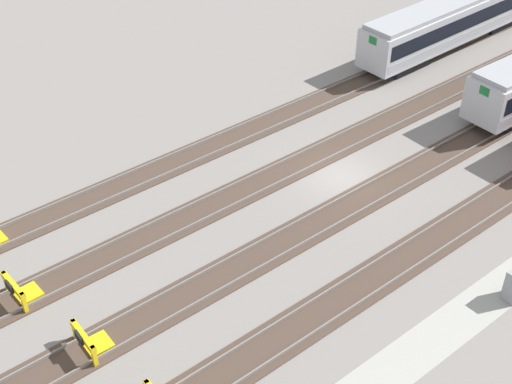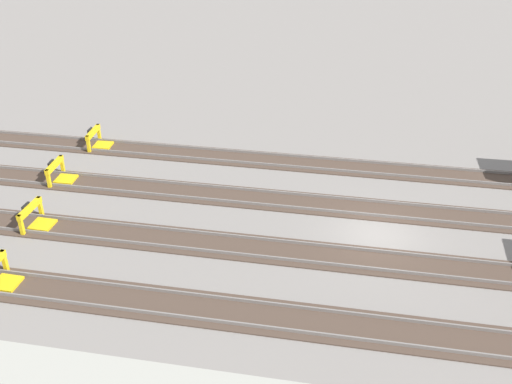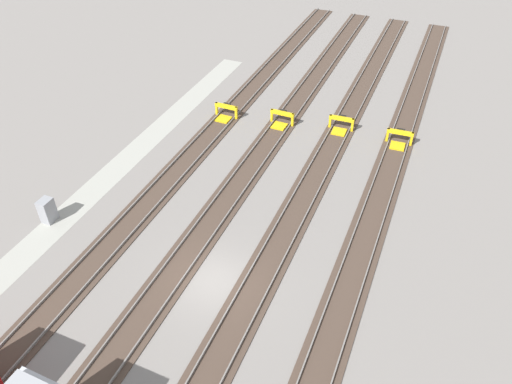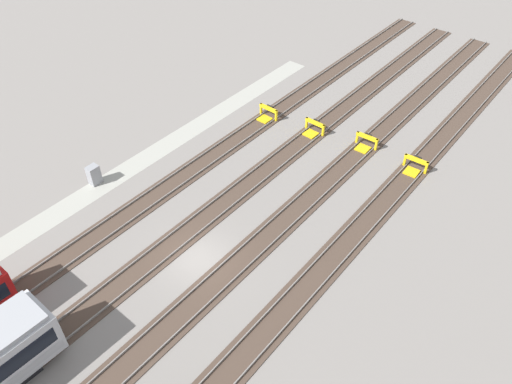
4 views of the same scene
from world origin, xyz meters
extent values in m
plane|color=gray|center=(0.00, 0.00, 0.00)|extent=(400.00, 400.00, 0.00)
cube|color=#9E9E93|center=(0.00, -11.12, 0.00)|extent=(54.00, 2.00, 0.01)
cube|color=#47382D|center=(0.00, -6.95, 0.03)|extent=(90.00, 2.24, 0.06)
cube|color=slate|center=(0.00, -6.23, 0.14)|extent=(90.00, 0.07, 0.15)
cube|color=slate|center=(0.00, -7.67, 0.14)|extent=(90.00, 0.07, 0.15)
cube|color=#47382D|center=(0.00, -2.32, 0.03)|extent=(90.00, 2.24, 0.06)
cube|color=slate|center=(0.00, -1.60, 0.14)|extent=(90.00, 0.07, 0.15)
cube|color=slate|center=(0.00, -3.03, 0.14)|extent=(90.00, 0.07, 0.15)
cube|color=#47382D|center=(0.00, 2.32, 0.03)|extent=(90.00, 2.24, 0.06)
cube|color=slate|center=(0.00, 3.03, 0.14)|extent=(90.00, 0.07, 0.15)
cube|color=slate|center=(0.00, 1.60, 0.14)|extent=(90.00, 0.07, 0.15)
cube|color=#47382D|center=(0.00, 6.95, 0.03)|extent=(90.00, 2.24, 0.06)
cube|color=slate|center=(0.00, 7.67, 0.14)|extent=(90.00, 0.07, 0.15)
cube|color=slate|center=(0.00, 6.23, 0.14)|extent=(90.00, 0.07, 0.15)
cube|color=#1E843D|center=(9.47, -2.13, 3.05)|extent=(0.10, 0.70, 0.56)
cube|color=black|center=(12.85, -2.21, 0.35)|extent=(3.65, 2.33, 0.70)
cube|color=gold|center=(-16.51, -6.05, 0.57)|extent=(0.18, 0.18, 1.15)
cube|color=gold|center=(-16.55, -7.85, 0.57)|extent=(0.18, 0.18, 1.15)
cube|color=gold|center=(-16.53, -6.95, 1.00)|extent=(0.29, 2.01, 0.30)
cube|color=gold|center=(-15.98, -6.96, 0.09)|extent=(1.13, 1.11, 0.18)
cube|color=black|center=(-16.71, -6.94, 1.00)|extent=(0.13, 0.60, 0.44)
cube|color=gold|center=(-17.21, -1.42, 0.57)|extent=(0.19, 0.19, 1.15)
cube|color=gold|center=(-17.28, -3.22, 0.57)|extent=(0.19, 0.19, 1.15)
cube|color=gold|center=(-17.24, -2.32, 1.00)|extent=(0.31, 2.01, 0.30)
cube|color=gold|center=(-16.69, -2.34, 0.09)|extent=(1.14, 1.12, 0.18)
cube|color=black|center=(-17.42, -2.31, 1.00)|extent=(0.14, 0.60, 0.44)
cube|color=gold|center=(-18.26, 3.22, 0.57)|extent=(0.19, 0.19, 1.15)
cube|color=gold|center=(-18.20, 1.42, 0.57)|extent=(0.19, 0.19, 1.15)
cube|color=gold|center=(-18.23, 2.32, 1.00)|extent=(0.31, 2.01, 0.30)
cube|color=gold|center=(-17.68, 2.34, 0.09)|extent=(1.14, 1.12, 0.18)
cube|color=black|center=(-18.41, 2.31, 1.00)|extent=(0.14, 0.60, 0.44)
cube|color=gold|center=(-17.97, 7.85, 0.57)|extent=(0.19, 0.19, 1.15)
cube|color=gold|center=(-17.89, 6.05, 0.57)|extent=(0.19, 0.19, 1.15)
cube|color=gold|center=(-17.93, 6.95, 1.00)|extent=(0.33, 2.01, 0.30)
cube|color=gold|center=(-17.38, 6.97, 0.09)|extent=(1.15, 1.13, 0.18)
cube|color=black|center=(-18.11, 6.94, 1.00)|extent=(0.15, 0.60, 0.44)
cube|color=gray|center=(-0.64, -11.76, 0.80)|extent=(0.90, 0.70, 1.60)
cube|color=#333338|center=(-0.64, -12.12, 1.04)|extent=(0.70, 0.04, 0.36)
camera|label=1|loc=(-24.29, -22.26, 23.40)|focal=50.00mm
camera|label=2|loc=(-1.49, -25.34, 16.70)|focal=42.00mm
camera|label=3|loc=(16.09, 9.19, 20.95)|focal=35.00mm
camera|label=4|loc=(14.64, 16.84, 25.39)|focal=35.00mm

